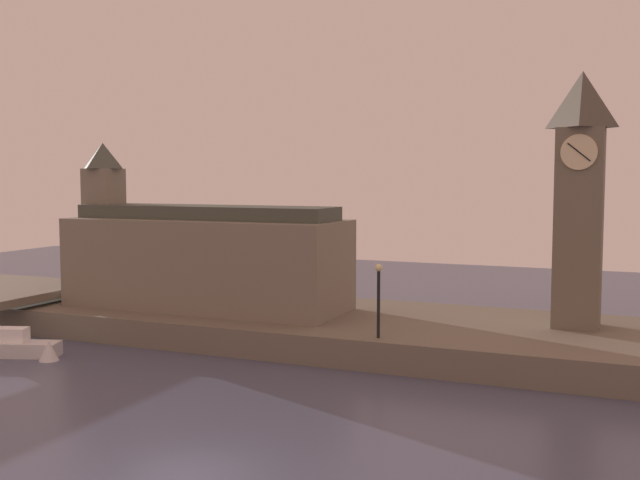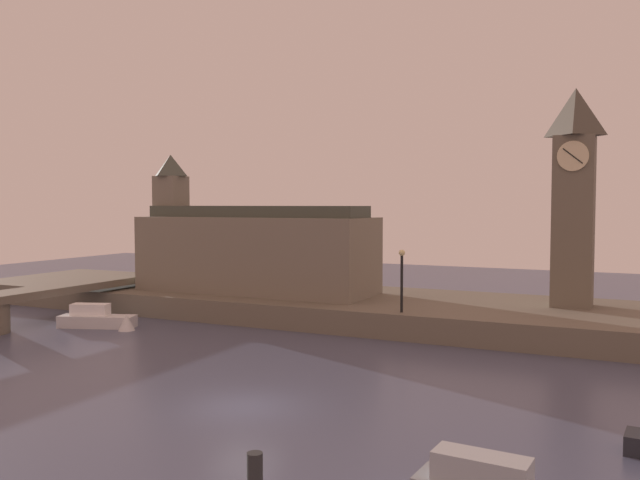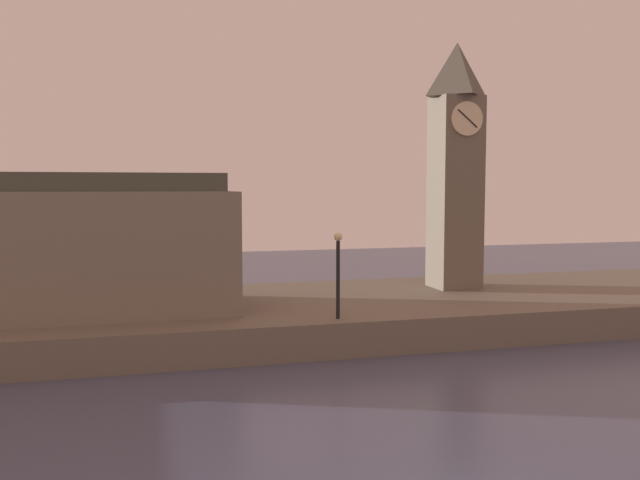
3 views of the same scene
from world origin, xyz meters
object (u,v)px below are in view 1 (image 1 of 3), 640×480
Objects in this scene: parliament_hall at (199,257)px; boat_ferry_white at (19,347)px; streetlamp at (379,291)px; clock_tower at (579,196)px.

parliament_hall is 11.39m from boat_ferry_white.
streetlamp is 18.91m from boat_ferry_white.
parliament_hall reaches higher than boat_ferry_white.
clock_tower is at bearing 23.99° from boat_ferry_white.
parliament_hall is 3.05× the size of boat_ferry_white.
streetlamp is 0.65× the size of boat_ferry_white.
parliament_hall is 13.51m from streetlamp.
boat_ferry_white is (-26.56, -11.82, -7.83)m from clock_tower.
clock_tower is at bearing 6.52° from parliament_hall.
clock_tower reaches higher than streetlamp.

